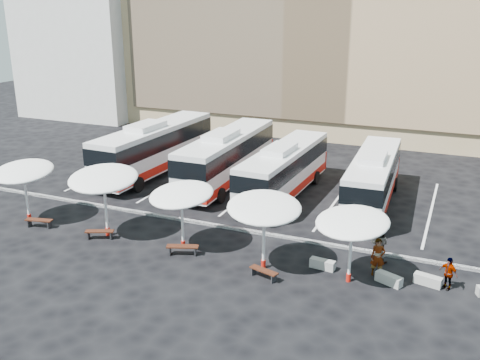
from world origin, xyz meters
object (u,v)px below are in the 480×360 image
at_px(wood_bench_0, 39,221).
at_px(bus_3, 373,177).
at_px(wood_bench_1, 100,233).
at_px(sunshade_2, 181,195).
at_px(passenger_1, 380,244).
at_px(sunshade_4, 352,223).
at_px(conc_bench_1, 389,279).
at_px(passenger_0, 378,257).
at_px(bus_1, 227,156).
at_px(sunshade_0, 23,172).
at_px(sunshade_1, 103,179).
at_px(wood_bench_2, 183,248).
at_px(passenger_2, 448,273).
at_px(sunshade_3, 264,208).
at_px(conc_bench_2, 428,280).
at_px(conc_bench_0, 322,264).
at_px(bus_2, 284,169).
at_px(wood_bench_3, 264,272).
at_px(bus_0, 155,146).

bearing_deg(wood_bench_0, bus_3, 33.84).
bearing_deg(wood_bench_1, sunshade_2, 9.48).
bearing_deg(passenger_1, sunshade_2, 25.40).
distance_m(bus_3, sunshade_4, 10.98).
bearing_deg(sunshade_4, wood_bench_0, -177.86).
distance_m(conc_bench_1, passenger_0, 1.17).
xyz_separation_m(bus_1, sunshade_0, (-7.99, -11.43, 1.07)).
distance_m(wood_bench_0, passenger_0, 19.30).
xyz_separation_m(wood_bench_0, conc_bench_1, (19.87, 1.19, -0.14)).
xyz_separation_m(sunshade_1, wood_bench_2, (5.12, -0.54, -2.98)).
height_order(wood_bench_1, passenger_2, passenger_2).
xyz_separation_m(bus_3, sunshade_3, (-3.32, -11.19, 1.35)).
xyz_separation_m(wood_bench_0, conc_bench_2, (21.57, 1.80, -0.14)).
bearing_deg(sunshade_1, wood_bench_1, -101.41).
distance_m(sunshade_1, passenger_0, 15.06).
relative_size(wood_bench_2, conc_bench_0, 1.38).
distance_m(sunshade_4, conc_bench_1, 3.32).
bearing_deg(wood_bench_0, sunshade_0, 156.63).
bearing_deg(sunshade_4, sunshade_2, 178.79).
xyz_separation_m(bus_2, wood_bench_3, (2.89, -11.48, -1.55)).
height_order(sunshade_0, wood_bench_2, sunshade_0).
bearing_deg(passenger_2, sunshade_3, -138.49).
height_order(bus_1, passenger_0, bus_1).
xyz_separation_m(bus_1, bus_2, (4.74, -1.15, -0.14)).
bearing_deg(conc_bench_0, sunshade_1, -176.11).
distance_m(conc_bench_1, passenger_2, 2.64).
height_order(conc_bench_0, conc_bench_1, conc_bench_1).
xyz_separation_m(bus_0, wood_bench_2, (8.91, -11.89, -1.72)).
bearing_deg(wood_bench_2, bus_0, 126.83).
height_order(sunshade_2, passenger_0, sunshade_2).
relative_size(conc_bench_2, passenger_2, 0.80).
bearing_deg(sunshade_0, bus_1, 55.03).
height_order(sunshade_2, conc_bench_2, sunshade_2).
xyz_separation_m(conc_bench_2, passenger_1, (-2.51, 1.52, 0.71)).
relative_size(bus_0, bus_3, 1.14).
bearing_deg(bus_1, wood_bench_2, -77.45).
bearing_deg(conc_bench_2, wood_bench_2, -171.94).
distance_m(conc_bench_0, passenger_1, 3.14).
height_order(sunshade_1, sunshade_4, sunshade_1).
xyz_separation_m(sunshade_0, sunshade_3, (15.22, -0.20, 0.09)).
xyz_separation_m(bus_2, sunshade_1, (-7.03, -10.21, 1.47)).
bearing_deg(wood_bench_2, bus_3, 56.04).
height_order(bus_0, sunshade_0, bus_0).
bearing_deg(bus_3, wood_bench_1, -141.07).
bearing_deg(wood_bench_2, passenger_2, 7.41).
xyz_separation_m(bus_2, wood_bench_2, (-1.91, -10.75, -1.51)).
relative_size(wood_bench_0, conc_bench_0, 1.33).
xyz_separation_m(bus_0, conc_bench_1, (19.26, -10.80, -1.87)).
relative_size(sunshade_2, sunshade_3, 0.90).
distance_m(sunshade_1, wood_bench_2, 5.95).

